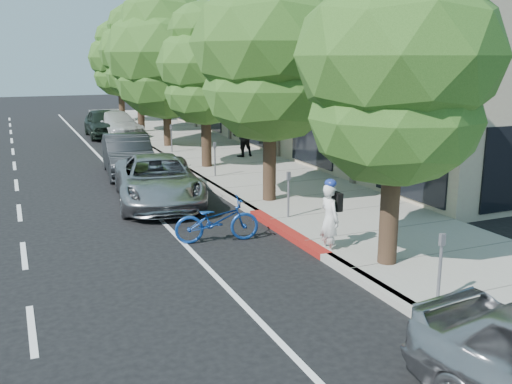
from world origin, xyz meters
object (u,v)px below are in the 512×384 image
cyclist (330,219)px  dark_sedan (128,155)px  pedestrian (242,136)px  street_tree_3 (165,55)px  silver_suv (158,180)px  dark_suv_far (104,123)px  street_tree_1 (270,47)px  street_tree_5 (119,59)px  street_tree_4 (138,52)px  street_tree_0 (398,61)px  bicycle (217,220)px  white_pickup (116,125)px  street_tree_2 (205,66)px

cyclist → dark_sedan: cyclist is taller
pedestrian → street_tree_3: bearing=-71.7°
silver_suv → dark_suv_far: 16.02m
cyclist → dark_sedan: bearing=11.3°
street_tree_1 → pedestrian: bearing=73.9°
street_tree_1 → street_tree_5: size_ratio=1.10×
street_tree_4 → silver_suv: street_tree_4 is taller
street_tree_1 → street_tree_3: size_ratio=0.99×
street_tree_0 → street_tree_4: street_tree_4 is taller
silver_suv → pedestrian: (5.27, 6.05, 0.34)m
street_tree_3 → street_tree_5: 12.00m
street_tree_3 → pedestrian: 6.04m
street_tree_3 → bicycle: street_tree_3 is taller
street_tree_3 → dark_sedan: bearing=-117.9°
white_pickup → pedestrian: 10.19m
street_tree_1 → bicycle: (-2.70, -2.81, -4.16)m
street_tree_3 → dark_suv_far: street_tree_3 is taller
street_tree_1 → dark_sedan: 7.92m
silver_suv → pedestrian: 8.03m
white_pickup → dark_suv_far: size_ratio=1.07×
bicycle → dark_sedan: bearing=12.4°
street_tree_1 → dark_sedan: size_ratio=1.62×
cyclist → pedestrian: (2.82, 12.23, 0.24)m
street_tree_4 → street_tree_5: street_tree_4 is taller
street_tree_2 → street_tree_3: street_tree_3 is taller
white_pickup → street_tree_4: bearing=24.6°
street_tree_5 → cyclist: street_tree_5 is taller
street_tree_2 → cyclist: size_ratio=3.97×
street_tree_2 → street_tree_4: (-0.00, 12.00, 0.58)m
street_tree_3 → dark_sedan: (-3.10, -5.87, -3.75)m
street_tree_1 → street_tree_2: street_tree_1 is taller
street_tree_0 → silver_suv: bearing=112.5°
street_tree_3 → bicycle: 15.57m
street_tree_3 → dark_sedan: size_ratio=1.64×
silver_suv → street_tree_1: bearing=-18.3°
street_tree_0 → bicycle: bearing=130.2°
street_tree_0 → street_tree_3: bearing=90.0°
silver_suv → street_tree_3: bearing=81.1°
pedestrian → street_tree_0: bearing=73.2°
street_tree_3 → silver_suv: (-3.10, -10.50, -3.80)m
street_tree_3 → street_tree_2: bearing=-90.0°
street_tree_2 → dark_suv_far: (-2.24, 11.50, -3.30)m
street_tree_4 → silver_suv: size_ratio=1.44×
bicycle → silver_suv: silver_suv is taller
street_tree_2 → pedestrian: street_tree_2 is taller
street_tree_0 → street_tree_3: size_ratio=0.91×
street_tree_3 → street_tree_4: (0.00, 6.00, 0.15)m
white_pickup → dark_suv_far: 0.79m
street_tree_1 → cyclist: bearing=-97.9°
street_tree_0 → dark_suv_far: (-2.24, 23.50, -3.54)m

